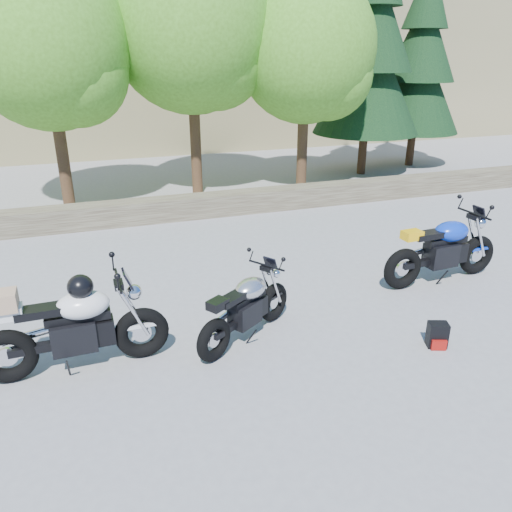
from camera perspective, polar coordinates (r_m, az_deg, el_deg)
The scene contains 11 objects.
ground at distance 6.81m, azimuth 1.17°, elevation -9.10°, with size 90.00×90.00×0.00m, color gray.
stone_wall at distance 11.61m, azimuth -8.26°, elevation 5.53°, with size 22.00×0.55×0.50m, color #453C2E.
tree_decid_left at distance 12.59m, azimuth -22.30°, elevation 21.14°, with size 3.67×3.67×5.62m.
tree_decid_mid at distance 13.33m, azimuth -6.94°, elevation 24.22°, with size 4.08×4.08×6.24m.
tree_decid_right at distance 13.65m, azimuth 6.23°, elevation 21.92°, with size 3.54×3.54×5.41m.
conifer_near at distance 15.94m, azimuth 12.99°, elevation 22.20°, with size 3.17×3.17×7.06m.
conifer_far at distance 17.66m, azimuth 18.30°, elevation 20.31°, with size 2.82×2.82×6.27m.
silver_bike at distance 6.54m, azimuth -1.12°, elevation -5.98°, with size 1.59×1.12×0.92m.
white_bike at distance 6.23m, azimuth -20.14°, elevation -7.45°, with size 2.19×0.69×1.21m.
blue_bike at distance 8.71m, azimuth 20.60°, elevation 0.64°, with size 2.23×0.71×1.12m.
backpack at distance 6.91m, azimuth 20.02°, elevation -8.52°, with size 0.29×0.27×0.33m.
Camera 1 is at (-2.03, -5.45, 3.54)m, focal length 35.00 mm.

